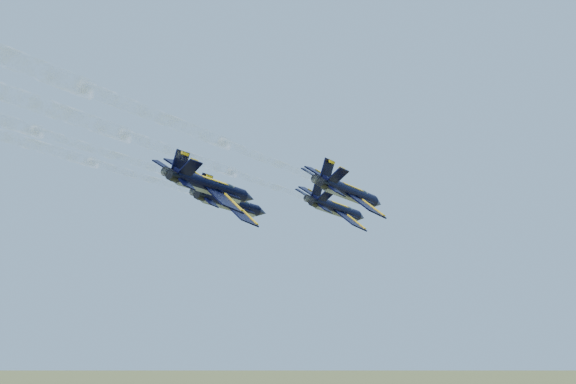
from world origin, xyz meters
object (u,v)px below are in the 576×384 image
at_px(jet_left, 231,203).
at_px(jet_slot, 211,186).
at_px(jet_right, 350,192).
at_px(jet_lead, 337,209).

height_order(jet_left, jet_slot, same).
bearing_deg(jet_slot, jet_right, 52.72).
relative_size(jet_left, jet_right, 1.00).
relative_size(jet_left, jet_slot, 1.00).
bearing_deg(jet_lead, jet_left, -121.03).
bearing_deg(jet_left, jet_right, -1.49).
height_order(jet_lead, jet_right, same).
bearing_deg(jet_right, jet_lead, 126.01).
distance_m(jet_lead, jet_left, 16.67).
bearing_deg(jet_right, jet_slot, -127.28).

